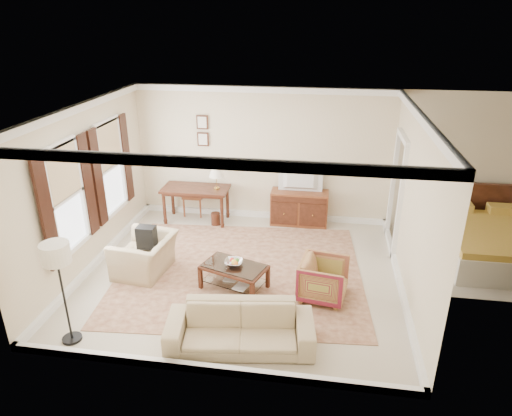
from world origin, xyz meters
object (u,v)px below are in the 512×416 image
(sideboard, at_px, (299,208))
(coffee_table, at_px, (234,271))
(writing_desk, at_px, (196,192))
(club_armchair, at_px, (144,249))
(striped_armchair, at_px, (324,277))
(tv, at_px, (301,172))
(sofa, at_px, (240,322))

(sideboard, xyz_separation_m, coffee_table, (-0.89, -2.72, -0.04))
(writing_desk, bearing_deg, club_armchair, -97.72)
(striped_armchair, relative_size, club_armchair, 0.72)
(sideboard, height_order, tv, tv)
(sideboard, distance_m, sofa, 4.15)
(tv, height_order, coffee_table, tv)
(sideboard, xyz_separation_m, club_armchair, (-2.55, -2.45, 0.08))
(writing_desk, bearing_deg, striped_armchair, -42.35)
(striped_armchair, distance_m, sofa, 1.75)
(sideboard, distance_m, coffee_table, 2.86)
(writing_desk, distance_m, coffee_table, 2.89)
(striped_armchair, relative_size, sofa, 0.37)
(sideboard, distance_m, striped_armchair, 2.83)
(coffee_table, bearing_deg, club_armchair, 170.68)
(writing_desk, height_order, sofa, sofa)
(coffee_table, xyz_separation_m, sofa, (0.36, -1.40, 0.06))
(writing_desk, height_order, striped_armchair, writing_desk)
(striped_armchair, bearing_deg, club_armchair, 93.54)
(coffee_table, bearing_deg, sofa, -75.37)
(coffee_table, relative_size, sofa, 0.59)
(sideboard, relative_size, striped_armchair, 1.63)
(sofa, bearing_deg, sideboard, 74.95)
(sofa, bearing_deg, club_armchair, 132.75)
(coffee_table, relative_size, club_armchair, 1.13)
(tv, bearing_deg, sofa, 82.66)
(coffee_table, bearing_deg, writing_desk, 118.16)
(writing_desk, xyz_separation_m, sideboard, (2.25, 0.19, -0.30))
(striped_armchair, bearing_deg, coffee_table, 97.59)
(writing_desk, distance_m, sofa, 4.29)
(writing_desk, bearing_deg, coffee_table, -61.84)
(coffee_table, bearing_deg, sideboard, 71.85)
(writing_desk, relative_size, coffee_table, 1.21)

